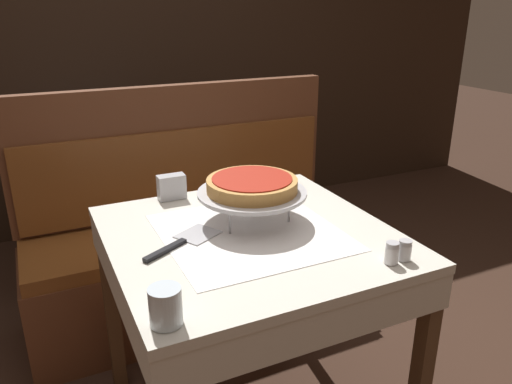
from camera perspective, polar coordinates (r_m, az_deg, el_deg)
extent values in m
cube|color=beige|center=(1.58, -0.70, -5.14)|extent=(0.86, 0.86, 0.03)
cube|color=white|center=(1.58, -0.70, -4.61)|extent=(0.54, 0.54, 0.00)
cube|color=beige|center=(1.62, -0.69, -7.39)|extent=(0.86, 0.86, 0.11)
cube|color=#4C331E|center=(1.71, 18.35, -19.29)|extent=(0.05, 0.05, 0.73)
cube|color=#4C331E|center=(2.01, -16.17, -12.41)|extent=(0.05, 0.05, 0.73)
cube|color=#4C331E|center=(2.23, 4.39, -8.04)|extent=(0.05, 0.05, 0.73)
cube|color=#194799|center=(2.94, -18.18, 5.91)|extent=(0.69, 0.69, 0.03)
cube|color=white|center=(2.93, -18.21, 6.21)|extent=(0.43, 0.43, 0.00)
cube|color=#194799|center=(2.96, -17.96, 4.02)|extent=(0.69, 0.69, 0.17)
cube|color=#4C331E|center=(2.74, -22.80, -4.14)|extent=(0.05, 0.05, 0.73)
cube|color=#4C331E|center=(2.82, -10.16, -2.10)|extent=(0.05, 0.05, 0.73)
cube|color=#4C331E|center=(3.32, -23.52, 0.02)|extent=(0.05, 0.05, 0.73)
cube|color=#4C331E|center=(3.39, -13.03, 1.62)|extent=(0.05, 0.05, 0.73)
cube|color=brown|center=(2.46, -6.87, -9.52)|extent=(1.52, 0.47, 0.42)
cube|color=brown|center=(2.35, -7.12, -4.45)|extent=(1.49, 0.46, 0.06)
cube|color=brown|center=(2.41, -9.04, 4.76)|extent=(1.52, 0.06, 0.62)
cube|color=brown|center=(2.40, -8.63, 2.39)|extent=(1.46, 0.02, 0.39)
cube|color=black|center=(3.39, -15.85, 15.91)|extent=(6.00, 0.04, 2.40)
cylinder|color=#ADADB2|center=(1.74, -2.12, -0.48)|extent=(0.01, 0.01, 0.09)
cylinder|color=#ADADB2|center=(1.55, -3.02, -3.26)|extent=(0.01, 0.01, 0.09)
cylinder|color=#ADADB2|center=(1.63, 3.78, -1.98)|extent=(0.01, 0.01, 0.09)
cylinder|color=#ADADB2|center=(1.62, -0.45, -0.51)|extent=(0.24, 0.24, 0.01)
cylinder|color=silver|center=(1.62, -0.45, -0.32)|extent=(0.34, 0.34, 0.01)
cylinder|color=silver|center=(1.62, -0.45, -0.05)|extent=(0.36, 0.36, 0.01)
cylinder|color=#C68E47|center=(1.61, -0.46, 0.80)|extent=(0.30, 0.30, 0.04)
cylinder|color=#A82314|center=(1.60, -0.46, 1.53)|extent=(0.26, 0.26, 0.01)
cube|color=#BCBCC1|center=(1.56, -6.67, -4.84)|extent=(0.15, 0.15, 0.00)
cube|color=black|center=(1.48, -10.32, -6.55)|extent=(0.15, 0.09, 0.01)
cylinder|color=silver|center=(1.15, -10.31, -12.70)|extent=(0.08, 0.08, 0.09)
cylinder|color=silver|center=(1.44, 15.23, -6.95)|extent=(0.04, 0.04, 0.05)
cylinder|color=#B7B7BC|center=(1.42, 15.35, -5.83)|extent=(0.04, 0.04, 0.01)
cylinder|color=silver|center=(1.46, 16.61, -6.60)|extent=(0.04, 0.04, 0.05)
cylinder|color=#B7B7BC|center=(1.45, 16.73, -5.56)|extent=(0.04, 0.04, 0.01)
cube|color=#B2B2B7|center=(1.85, -9.63, 0.58)|extent=(0.10, 0.05, 0.09)
cube|color=black|center=(2.99, -18.07, 6.81)|extent=(0.11, 0.11, 0.03)
cylinder|color=black|center=(2.97, -18.22, 8.14)|extent=(0.01, 0.01, 0.11)
cylinder|color=gold|center=(3.01, -18.28, 8.01)|extent=(0.04, 0.04, 0.09)
cylinder|color=red|center=(2.95, -18.10, 7.78)|extent=(0.04, 0.04, 0.09)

